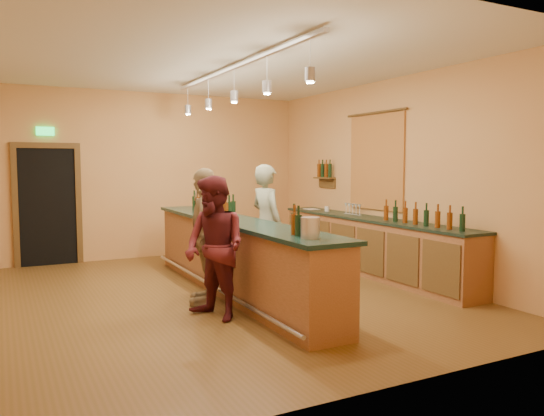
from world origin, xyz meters
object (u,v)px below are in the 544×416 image
back_counter (371,245)px  bartender (267,223)px  customer_b (205,236)px  bar_stool (248,229)px  customer_a (215,248)px  tasting_bar (235,251)px

back_counter → bartender: bartender is taller
back_counter → customer_b: size_ratio=2.57×
customer_b → bar_stool: size_ratio=2.28×
customer_a → customer_b: size_ratio=0.95×
customer_b → bar_stool: 2.85m
customer_a → customer_b: bearing=148.1°
back_counter → customer_b: 3.13m
bartender → customer_b: 1.53m
back_counter → customer_a: customer_a is taller
back_counter → bar_stool: size_ratio=5.85×
tasting_bar → customer_b: customer_b is taller
customer_b → bar_stool: (1.67, 2.30, -0.25)m
tasting_bar → bar_stool: size_ratio=6.55×
back_counter → tasting_bar: tasting_bar is taller
back_counter → tasting_bar: (-2.51, -0.18, 0.12)m
back_counter → bartender: bearing=169.6°
bartender → customer_a: size_ratio=1.07×
customer_a → tasting_bar: bearing=126.0°
tasting_bar → customer_b: 0.69m
customer_b → bartender: bearing=143.2°
tasting_bar → bartender: bartender is taller
bartender → customer_b: bartender is taller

